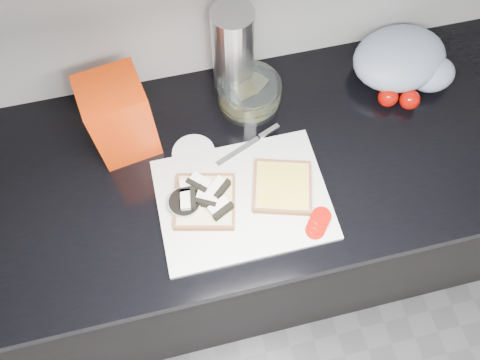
% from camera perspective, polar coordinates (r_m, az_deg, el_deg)
% --- Properties ---
extents(base_cabinet, '(3.50, 0.60, 0.86)m').
position_cam_1_polar(base_cabinet, '(1.61, 3.97, -4.89)').
color(base_cabinet, black).
rests_on(base_cabinet, ground).
extents(countertop, '(3.50, 0.64, 0.04)m').
position_cam_1_polar(countertop, '(1.20, 5.29, 3.13)').
color(countertop, black).
rests_on(countertop, base_cabinet).
extents(cutting_board, '(0.40, 0.30, 0.01)m').
position_cam_1_polar(cutting_board, '(1.11, 0.36, -2.36)').
color(cutting_board, silver).
rests_on(cutting_board, countertop).
extents(bread_left, '(0.17, 0.17, 0.04)m').
position_cam_1_polar(bread_left, '(1.09, -4.32, -2.40)').
color(bread_left, '#CABF8E').
rests_on(bread_left, cutting_board).
extents(bread_right, '(0.18, 0.18, 0.02)m').
position_cam_1_polar(bread_right, '(1.11, 5.18, -0.82)').
color(bread_right, '#CABF8E').
rests_on(bread_right, cutting_board).
extents(tomato_slices, '(0.08, 0.09, 0.02)m').
position_cam_1_polar(tomato_slices, '(1.09, 9.52, -5.20)').
color(tomato_slices, '#A50B03').
rests_on(tomato_slices, cutting_board).
extents(knife, '(0.18, 0.09, 0.01)m').
position_cam_1_polar(knife, '(1.18, 1.96, 4.95)').
color(knife, silver).
rests_on(knife, cutting_board).
extents(seed_tub, '(0.08, 0.08, 0.04)m').
position_cam_1_polar(seed_tub, '(1.10, -6.71, -2.95)').
color(seed_tub, '#9EA3A3').
rests_on(seed_tub, countertop).
extents(tub_lid, '(0.12, 0.12, 0.01)m').
position_cam_1_polar(tub_lid, '(1.18, -5.67, 3.28)').
color(tub_lid, white).
rests_on(tub_lid, countertop).
extents(glass_bowl, '(0.16, 0.16, 0.07)m').
position_cam_1_polar(glass_bowl, '(1.24, 1.14, 10.52)').
color(glass_bowl, silver).
rests_on(glass_bowl, countertop).
extents(bread_bag, '(0.16, 0.15, 0.22)m').
position_cam_1_polar(bread_bag, '(1.14, -14.48, 7.41)').
color(bread_bag, red).
rests_on(bread_bag, countertop).
extents(steel_canister, '(0.11, 0.11, 0.25)m').
position_cam_1_polar(steel_canister, '(1.20, -0.86, 15.37)').
color(steel_canister, '#B8B8BD').
rests_on(steel_canister, countertop).
extents(grocery_bag, '(0.29, 0.25, 0.11)m').
position_cam_1_polar(grocery_bag, '(1.35, 19.36, 13.60)').
color(grocery_bag, '#A0AEC5').
rests_on(grocery_bag, countertop).
extents(whole_tomatoes, '(0.10, 0.07, 0.05)m').
position_cam_1_polar(whole_tomatoes, '(1.31, 18.80, 9.40)').
color(whole_tomatoes, '#A50B03').
rests_on(whole_tomatoes, countertop).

